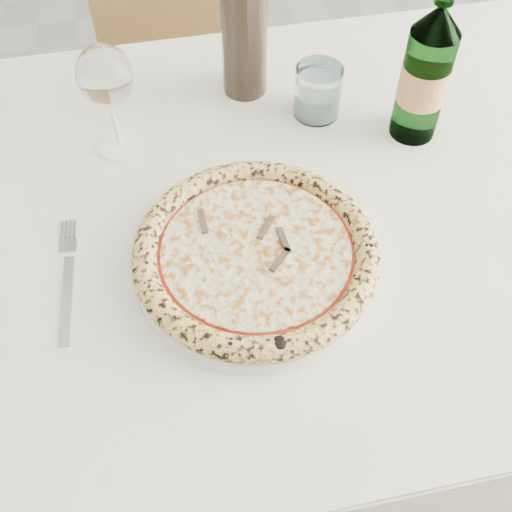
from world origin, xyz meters
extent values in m
cube|color=olive|center=(0.12, 0.28, 0.73)|extent=(1.35, 0.80, 0.04)
cube|color=silver|center=(0.12, 0.28, 0.75)|extent=(1.41, 0.87, 0.01)
cube|color=silver|center=(0.12, 0.68, 0.64)|extent=(1.38, 0.01, 0.22)
cylinder|color=olive|center=(0.73, 0.59, 0.35)|extent=(0.06, 0.06, 0.71)
cube|color=olive|center=(0.12, 0.92, 0.45)|extent=(0.46, 0.46, 0.04)
cylinder|color=olive|center=(0.28, 1.12, 0.21)|extent=(0.04, 0.04, 0.43)
cylinder|color=olive|center=(0.32, 0.76, 0.21)|extent=(0.04, 0.04, 0.43)
cylinder|color=olive|center=(-0.08, 1.08, 0.21)|extent=(0.04, 0.04, 0.43)
cylinder|color=olive|center=(-0.04, 0.72, 0.21)|extent=(0.04, 0.04, 0.43)
cylinder|color=white|center=(0.12, 0.18, 0.76)|extent=(0.31, 0.31, 0.01)
torus|color=white|center=(0.12, 0.18, 0.77)|extent=(0.31, 0.31, 0.01)
cylinder|color=#D4B977|center=(0.12, 0.18, 0.78)|extent=(0.30, 0.30, 0.01)
torus|color=#E3B457|center=(0.12, 0.18, 0.78)|extent=(0.31, 0.31, 0.03)
cylinder|color=#AA190A|center=(0.12, 0.18, 0.78)|extent=(0.25, 0.25, 0.00)
cylinder|color=beige|center=(0.12, 0.18, 0.79)|extent=(0.23, 0.23, 0.00)
cube|color=#3A2820|center=(0.15, 0.18, 0.79)|extent=(0.04, 0.01, 0.00)
cube|color=#3A2820|center=(0.12, 0.22, 0.79)|extent=(0.01, 0.04, 0.00)
cube|color=#3A2820|center=(0.06, 0.18, 0.79)|extent=(0.04, 0.01, 0.00)
cube|color=#3A2820|center=(0.12, 0.14, 0.79)|extent=(0.01, 0.04, 0.00)
cube|color=gray|center=(-0.11, 0.16, 0.76)|extent=(0.02, 0.13, 0.00)
cube|color=gray|center=(-0.11, 0.24, 0.76)|extent=(0.02, 0.02, 0.00)
cylinder|color=gray|center=(-0.12, 0.27, 0.76)|extent=(0.00, 0.03, 0.00)
cylinder|color=gray|center=(-0.11, 0.27, 0.76)|extent=(0.00, 0.03, 0.00)
cylinder|color=gray|center=(-0.11, 0.27, 0.76)|extent=(0.00, 0.03, 0.00)
cylinder|color=gray|center=(-0.10, 0.27, 0.76)|extent=(0.00, 0.03, 0.00)
cylinder|color=white|center=(-0.04, 0.43, 0.76)|extent=(0.06, 0.06, 0.00)
cylinder|color=white|center=(-0.04, 0.43, 0.80)|extent=(0.01, 0.01, 0.09)
ellipsoid|color=white|center=(-0.04, 0.43, 0.88)|extent=(0.08, 0.08, 0.09)
cylinder|color=white|center=(0.26, 0.45, 0.80)|extent=(0.07, 0.07, 0.08)
cylinder|color=#ACDBE6|center=(0.26, 0.45, 0.78)|extent=(0.06, 0.06, 0.04)
cylinder|color=#3A6E39|center=(0.40, 0.39, 0.84)|extent=(0.07, 0.07, 0.17)
cone|color=#3A6E39|center=(0.40, 0.39, 0.94)|extent=(0.07, 0.07, 0.04)
cylinder|color=#CDB053|center=(0.40, 0.39, 0.85)|extent=(0.07, 0.07, 0.06)
cylinder|color=black|center=(0.17, 0.53, 0.85)|extent=(0.07, 0.07, 0.20)
camera|label=1|loc=(0.04, -0.30, 1.41)|focal=45.00mm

